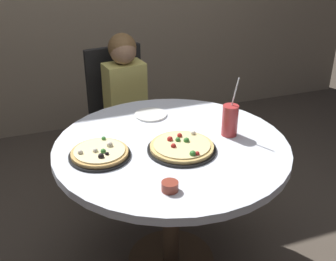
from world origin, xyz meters
name	(u,v)px	position (x,y,z in m)	size (l,w,h in m)	color
ground_plane	(171,260)	(0.00, 0.00, 0.00)	(8.00, 8.00, 0.00)	#4C4238
dining_table	(171,162)	(0.00, 0.00, 0.65)	(1.15, 1.15, 0.75)	silver
chair_wooden	(120,108)	(-0.01, 1.00, 0.53)	(0.45, 0.45, 0.95)	black
diner_child	(131,124)	(0.01, 0.82, 0.48)	(0.30, 0.43, 1.08)	#3F4766
pizza_veggie	(182,147)	(0.02, -0.08, 0.77)	(0.33, 0.33, 0.05)	black
pizza_cheese	(100,153)	(-0.35, 0.00, 0.77)	(0.29, 0.29, 0.05)	black
soda_cup	(230,120)	(0.31, -0.01, 0.83)	(0.08, 0.08, 0.31)	#B73333
sauce_bowl	(170,186)	(-0.14, -0.37, 0.77)	(0.07, 0.07, 0.04)	brown
plate_small	(151,115)	(0.01, 0.35, 0.76)	(0.18, 0.18, 0.01)	white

